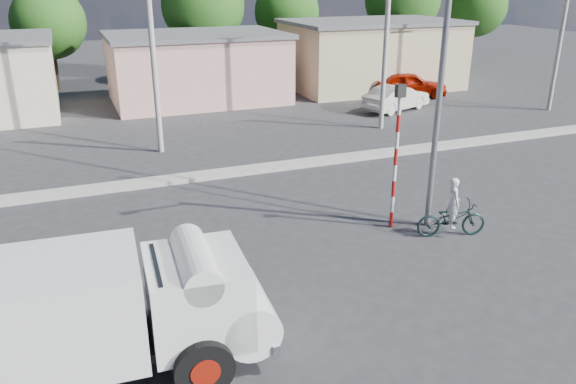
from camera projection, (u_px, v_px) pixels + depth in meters
name	position (u px, v px, depth m)	size (l,w,h in m)	color
ground_plane	(316.00, 267.00, 14.81)	(120.00, 120.00, 0.00)	#2C2C2F
median	(231.00, 172.00, 21.71)	(40.00, 0.80, 0.16)	#99968E
truck	(106.00, 312.00, 10.36)	(6.24, 2.75, 2.53)	black
bicycle	(451.00, 219.00, 16.43)	(0.72, 2.06, 1.08)	black
cyclist	(452.00, 212.00, 16.35)	(0.55, 0.36, 1.51)	silver
car_cream	(396.00, 98.00, 31.74)	(1.51, 4.33, 1.43)	beige
car_red	(410.00, 85.00, 35.23)	(1.84, 4.57, 1.56)	#931001
traffic_pole	(397.00, 145.00, 16.27)	(0.28, 0.18, 4.36)	red
streetlight	(438.00, 62.00, 15.48)	(2.34, 0.22, 9.00)	slate
building_row	(182.00, 66.00, 33.48)	(37.80, 7.30, 4.44)	beige
tree_row	(248.00, 9.00, 40.31)	(51.24, 7.43, 8.42)	#38281E
utility_poles	(273.00, 51.00, 24.86)	(35.40, 0.24, 8.00)	#99968E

